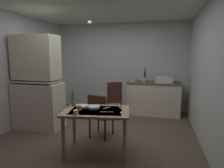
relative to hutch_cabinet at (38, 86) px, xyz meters
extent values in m
plane|color=brown|center=(1.39, -0.18, -0.94)|extent=(5.26, 5.26, 0.00)
cube|color=silver|center=(1.39, 2.00, 0.31)|extent=(3.96, 0.10, 2.51)
cube|color=silver|center=(-0.58, -0.18, 0.31)|extent=(0.10, 4.36, 2.51)
cube|color=silver|center=(3.37, -0.18, 0.31)|extent=(0.10, 4.36, 2.51)
cube|color=silver|center=(1.39, -0.18, 1.62)|extent=(3.96, 4.36, 0.10)
cube|color=beige|center=(0.00, 0.00, -0.44)|extent=(1.03, 0.54, 1.01)
cube|color=beige|center=(0.00, 0.00, 0.61)|extent=(0.95, 0.46, 0.93)
cube|color=beige|center=(0.00, -0.03, 0.10)|extent=(0.93, 0.49, 0.02)
cube|color=beige|center=(2.41, 1.63, -0.52)|extent=(1.38, 0.60, 0.85)
cube|color=#52503F|center=(2.41, 1.63, -0.08)|extent=(1.41, 0.63, 0.03)
sphere|color=#2D2823|center=(2.21, 1.32, -0.48)|extent=(0.02, 0.02, 0.02)
cube|color=white|center=(2.68, 1.63, 0.01)|extent=(0.44, 0.34, 0.15)
cube|color=black|center=(2.68, 1.63, 0.08)|extent=(0.38, 0.28, 0.01)
cylinder|color=#232328|center=(2.16, 1.68, 0.08)|extent=(0.05, 0.05, 0.28)
cylinder|color=#232328|center=(2.16, 1.61, 0.18)|extent=(0.03, 0.12, 0.03)
cylinder|color=black|center=(2.16, 1.74, 0.27)|extent=(0.02, 0.16, 0.12)
cylinder|color=tan|center=(1.88, 1.58, -0.02)|extent=(0.22, 0.22, 0.09)
cylinder|color=beige|center=(2.15, 1.64, 0.00)|extent=(0.10, 0.10, 0.13)
cube|color=tan|center=(1.60, -0.73, -0.22)|extent=(1.14, 0.84, 0.04)
cube|color=white|center=(1.60, -0.73, -0.21)|extent=(0.89, 0.66, 0.00)
cylinder|color=tan|center=(1.19, -1.09, -0.59)|extent=(0.06, 0.06, 0.70)
cylinder|color=tan|center=(2.10, -0.93, -0.59)|extent=(0.06, 0.06, 0.70)
cylinder|color=tan|center=(1.10, -0.53, -0.59)|extent=(0.06, 0.06, 0.70)
cylinder|color=tan|center=(2.00, -0.38, -0.59)|extent=(0.06, 0.06, 0.70)
cube|color=#3B2919|center=(1.48, -0.09, -0.52)|extent=(0.47, 0.47, 0.03)
cube|color=#3D2615|center=(1.44, -0.27, -0.29)|extent=(0.38, 0.10, 0.43)
cylinder|color=#3B2919|center=(1.68, 0.04, -0.74)|extent=(0.04, 0.04, 0.41)
cylinder|color=#3B2919|center=(1.34, 0.11, -0.74)|extent=(0.04, 0.04, 0.41)
cylinder|color=#3B2919|center=(1.61, -0.29, -0.74)|extent=(0.04, 0.04, 0.41)
cylinder|color=#3B2919|center=(1.28, -0.23, -0.74)|extent=(0.04, 0.04, 0.41)
cube|color=#41241F|center=(1.39, 1.17, -0.52)|extent=(0.54, 0.54, 0.03)
cube|color=#3F1F1A|center=(1.48, 1.00, -0.26)|extent=(0.35, 0.20, 0.50)
cylinder|color=#41241F|center=(1.46, 1.40, -0.74)|extent=(0.04, 0.04, 0.40)
cylinder|color=#41241F|center=(1.16, 1.23, -0.74)|extent=(0.04, 0.04, 0.40)
cylinder|color=#41241F|center=(1.62, 1.10, -0.74)|extent=(0.04, 0.04, 0.40)
cylinder|color=#41241F|center=(1.32, 0.93, -0.74)|extent=(0.04, 0.04, 0.40)
cylinder|color=#ADD1C1|center=(1.52, -0.65, -0.19)|extent=(0.20, 0.20, 0.04)
cylinder|color=white|center=(1.31, -0.64, -0.19)|extent=(0.20, 0.20, 0.04)
cylinder|color=beige|center=(1.34, -0.80, -0.17)|extent=(0.07, 0.07, 0.08)
cylinder|color=white|center=(1.39, -1.04, -0.17)|extent=(0.07, 0.07, 0.08)
cylinder|color=#4C7F56|center=(1.13, -0.60, -0.10)|extent=(0.06, 0.06, 0.21)
cylinder|color=#4C7F56|center=(1.13, -0.60, 0.04)|extent=(0.03, 0.03, 0.07)
cube|color=silver|center=(1.79, -0.79, -0.20)|extent=(0.21, 0.07, 0.00)
cube|color=beige|center=(1.94, -0.51, -0.20)|extent=(0.09, 0.13, 0.00)
cube|color=beige|center=(2.01, -0.73, -0.20)|extent=(0.03, 0.13, 0.00)
cube|color=beige|center=(1.72, -0.58, -0.20)|extent=(0.09, 0.13, 0.00)
sphere|color=#F9EFCC|center=(1.19, 0.10, 1.29)|extent=(0.08, 0.08, 0.08)
camera|label=1|loc=(2.56, -3.48, 0.68)|focal=30.01mm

